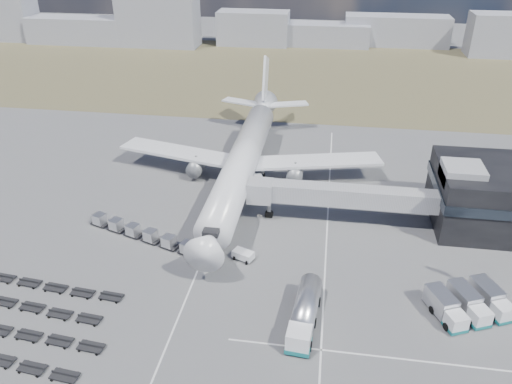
# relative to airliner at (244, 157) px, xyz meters

# --- Properties ---
(ground) EXTENTS (420.00, 420.00, 0.00)m
(ground) POSITION_rel_airliner_xyz_m (0.00, -32.38, -5.29)
(ground) COLOR #565659
(ground) RESTS_ON ground
(grass_strip) EXTENTS (420.00, 90.00, 0.01)m
(grass_strip) POSITION_rel_airliner_xyz_m (0.00, 77.62, -5.29)
(grass_strip) COLOR brown
(grass_strip) RESTS_ON ground
(lane_markings) EXTENTS (47.12, 110.00, 0.01)m
(lane_markings) POSITION_rel_airliner_xyz_m (9.77, -29.38, -5.29)
(lane_markings) COLOR silver
(lane_markings) RESTS_ON ground
(jet_bridge) EXTENTS (30.30, 3.80, 7.05)m
(jet_bridge) POSITION_rel_airliner_xyz_m (15.90, -11.95, -0.24)
(jet_bridge) COLOR #939399
(jet_bridge) RESTS_ON ground
(airliner) EXTENTS (51.59, 64.53, 17.62)m
(airliner) POSITION_rel_airliner_xyz_m (0.00, 0.00, 0.00)
(airliner) COLOR white
(airliner) RESTS_ON ground
(skyline) EXTENTS (300.42, 27.71, 25.59)m
(skyline) POSITION_rel_airliner_xyz_m (-30.89, 115.48, 2.11)
(skyline) COLOR #90919D
(skyline) RESTS_ON ground
(fuel_tanker) EXTENTS (3.88, 11.59, 3.68)m
(fuel_tanker) POSITION_rel_airliner_xyz_m (13.74, -36.42, -3.45)
(fuel_tanker) COLOR white
(fuel_tanker) RESTS_ON ground
(pushback_tug) EXTENTS (3.47, 2.75, 1.40)m
(pushback_tug) POSITION_rel_airliner_xyz_m (4.00, -24.38, -4.59)
(pushback_tug) COLOR white
(pushback_tug) RESTS_ON ground
(catering_truck) EXTENTS (4.41, 6.65, 2.83)m
(catering_truck) POSITION_rel_airliner_xyz_m (3.24, -5.01, -3.84)
(catering_truck) COLOR white
(catering_truck) RESTS_ON ground
(service_trucks_near) EXTENTS (10.88, 9.74, 2.72)m
(service_trucks_near) POSITION_rel_airliner_xyz_m (34.10, -31.17, -3.81)
(service_trucks_near) COLOR white
(service_trucks_near) RESTS_ON ground
(uld_row) EXTENTS (22.83, 9.29, 1.83)m
(uld_row) POSITION_rel_airliner_xyz_m (-10.97, -22.03, -4.20)
(uld_row) COLOR black
(uld_row) RESTS_ON ground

